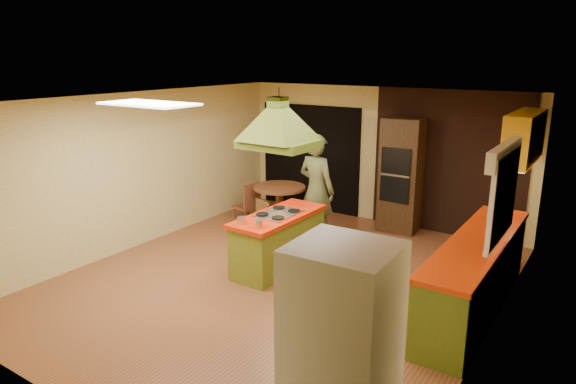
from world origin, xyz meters
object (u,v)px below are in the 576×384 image
Objects in this scene: wall_oven at (401,175)px; refrigerator at (341,359)px; kitchen_island at (279,241)px; canister_large at (494,210)px; dining_table at (279,197)px; man at (317,190)px.

refrigerator is at bearing -76.60° from wall_oven.
wall_oven is at bearing 105.14° from refrigerator.
wall_oven is at bearing 73.45° from kitchen_island.
wall_oven is 2.29m from canister_large.
kitchen_island reaches higher than dining_table.
dining_table is 3.90m from canister_large.
kitchen_island is at bearing 129.63° from refrigerator.
wall_oven is 2.11× the size of dining_table.
kitchen_island is 3.02m from canister_large.
kitchen_island is at bearing -55.90° from dining_table.
canister_large reaches higher than dining_table.
refrigerator is 5.82m from dining_table.
refrigerator is 5.66m from wall_oven.
kitchen_island is 2.04m from dining_table.
man reaches higher than refrigerator.
dining_table is 4.62× the size of canister_large.
dining_table is at bearing 125.52° from kitchen_island.
refrigerator is (2.56, -3.99, -0.03)m from man.
wall_oven reaches higher than canister_large.
dining_table is at bearing 126.99° from refrigerator.
wall_oven is (-1.67, 5.41, 0.12)m from refrigerator.
dining_table is at bearing -16.94° from man.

